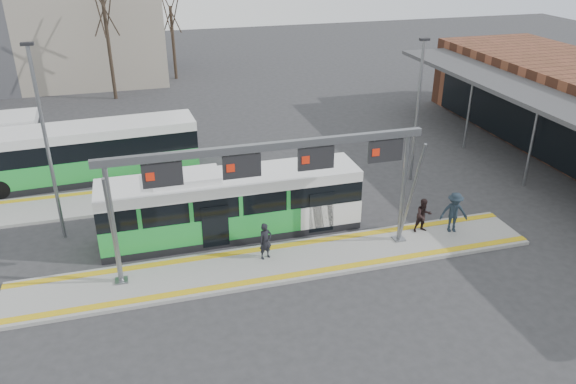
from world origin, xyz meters
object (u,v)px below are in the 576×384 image
(hero_bus, at_px, (231,205))
(passenger_b, at_px, (423,215))
(passenger_c, at_px, (454,212))
(passenger_a, at_px, (266,241))
(gantry, at_px, (271,168))

(hero_bus, distance_m, passenger_b, 8.74)
(hero_bus, bearing_deg, passenger_c, -16.45)
(passenger_a, relative_size, passenger_c, 0.83)
(passenger_b, bearing_deg, passenger_a, -178.59)
(hero_bus, relative_size, passenger_c, 6.02)
(passenger_c, bearing_deg, passenger_a, -165.07)
(passenger_b, bearing_deg, passenger_c, -16.00)
(hero_bus, bearing_deg, gantry, -68.24)
(gantry, distance_m, hero_bus, 4.24)
(passenger_a, distance_m, passenger_c, 8.77)
(gantry, bearing_deg, hero_bus, 111.81)
(passenger_a, bearing_deg, passenger_c, -19.56)
(gantry, bearing_deg, passenger_c, 0.47)
(hero_bus, bearing_deg, passenger_b, -16.60)
(passenger_a, height_order, passenger_b, passenger_b)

